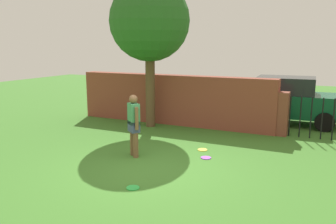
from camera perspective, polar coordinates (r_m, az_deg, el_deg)
name	(u,v)px	position (r m, az deg, el deg)	size (l,w,h in m)	color
ground_plane	(152,167)	(8.27, -2.73, -9.16)	(40.00, 40.00, 0.00)	#3D7528
brick_wall	(173,100)	(12.56, 0.78, 2.08)	(7.44, 0.50, 1.80)	brown
tree	(150,22)	(12.03, -3.07, 14.73)	(2.75, 2.75, 5.04)	brown
person	(134,123)	(8.86, -5.70, -1.77)	(0.44, 0.40, 1.62)	brown
fence_gate	(317,117)	(11.47, 23.46, -0.71)	(2.54, 0.44, 1.40)	brown
car	(285,100)	(13.38, 18.81, 1.88)	(4.29, 2.10, 1.72)	#0C4C2D
frisbee_purple	(206,158)	(8.95, 6.32, -7.56)	(0.27, 0.27, 0.02)	purple
frisbee_yellow	(202,150)	(9.60, 5.75, -6.26)	(0.27, 0.27, 0.02)	yellow
frisbee_green	(133,188)	(7.16, -5.85, -12.41)	(0.27, 0.27, 0.02)	green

